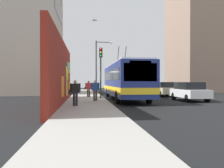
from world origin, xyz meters
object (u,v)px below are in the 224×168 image
object	(u,v)px
city_bus	(125,80)
parked_car_white	(189,91)
parked_car_champagne	(164,89)
pedestrian_near_wall	(75,91)
pedestrian_midblock	(88,88)
traffic_light	(101,64)
street_lamp	(98,63)
parked_car_navy	(149,87)
parked_car_black	(138,86)
pedestrian_at_curb	(95,89)

from	to	relation	value
city_bus	parked_car_white	world-z (taller)	city_bus
parked_car_champagne	pedestrian_near_wall	distance (m)	13.93
pedestrian_midblock	pedestrian_near_wall	world-z (taller)	pedestrian_near_wall
traffic_light	pedestrian_near_wall	bearing A→B (deg)	162.14
pedestrian_midblock	street_lamp	size ratio (longest dim) A/B	0.25
parked_car_champagne	parked_car_navy	size ratio (longest dim) A/B	0.93
parked_car_black	pedestrian_near_wall	distance (m)	24.69
street_lamp	traffic_light	bearing A→B (deg)	178.70
parked_car_champagne	traffic_light	size ratio (longest dim) A/B	0.97
parked_car_black	pedestrian_midblock	size ratio (longest dim) A/B	2.96
pedestrian_at_curb	pedestrian_near_wall	size ratio (longest dim) A/B	1.02
pedestrian_midblock	pedestrian_near_wall	distance (m)	8.18
pedestrian_midblock	parked_car_champagne	bearing A→B (deg)	-75.47
city_bus	parked_car_champagne	xyz separation A→B (m)	(4.13, -5.20, -0.96)
parked_car_white	pedestrian_near_wall	size ratio (longest dim) A/B	2.67
pedestrian_near_wall	parked_car_black	bearing A→B (deg)	-22.30
traffic_light	parked_car_black	bearing A→B (deg)	-23.90
pedestrian_at_curb	street_lamp	distance (m)	9.25
street_lamp	parked_car_champagne	bearing A→B (deg)	-105.94
parked_car_white	street_lamp	distance (m)	11.26
pedestrian_midblock	parked_car_white	bearing A→B (deg)	-114.81
street_lamp	city_bus	bearing A→B (deg)	-162.00
parked_car_black	pedestrian_at_curb	distance (m)	20.87
pedestrian_at_curb	traffic_light	world-z (taller)	traffic_light
parked_car_white	parked_car_black	world-z (taller)	same
pedestrian_at_curb	traffic_light	bearing A→B (deg)	-12.92
street_lamp	pedestrian_near_wall	bearing A→B (deg)	170.12
city_bus	pedestrian_midblock	xyz separation A→B (m)	(1.95, 3.22, -0.74)
city_bus	parked_car_navy	xyz separation A→B (m)	(10.22, -5.20, -0.96)
pedestrian_at_curb	parked_car_white	bearing A→B (deg)	-85.08
parked_car_white	pedestrian_midblock	size ratio (longest dim) A/B	2.69
parked_car_white	pedestrian_at_curb	size ratio (longest dim) A/B	2.62
city_bus	parked_car_black	distance (m)	17.48
parked_car_navy	pedestrian_midblock	distance (m)	11.80
street_lamp	parked_car_navy	bearing A→B (deg)	-60.79
city_bus	pedestrian_midblock	world-z (taller)	city_bus
parked_car_black	pedestrian_midblock	bearing A→B (deg)	150.22
parked_car_champagne	traffic_light	distance (m)	8.71
pedestrian_near_wall	traffic_light	xyz separation A→B (m)	(6.26, -2.02, 2.11)
parked_car_black	traffic_light	world-z (taller)	traffic_light
parked_car_navy	parked_car_black	size ratio (longest dim) A/B	1.02
parked_car_champagne	city_bus	bearing A→B (deg)	128.47
pedestrian_near_wall	traffic_light	world-z (taller)	traffic_light
parked_car_champagne	pedestrian_near_wall	world-z (taller)	pedestrian_near_wall
traffic_light	street_lamp	distance (m)	6.14
parked_car_champagne	parked_car_black	bearing A→B (deg)	0.00
parked_car_black	parked_car_navy	bearing A→B (deg)	-180.00
traffic_light	city_bus	bearing A→B (deg)	-92.08
parked_car_white	street_lamp	bearing A→B (deg)	41.57
pedestrian_near_wall	parked_car_champagne	bearing A→B (deg)	-42.25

